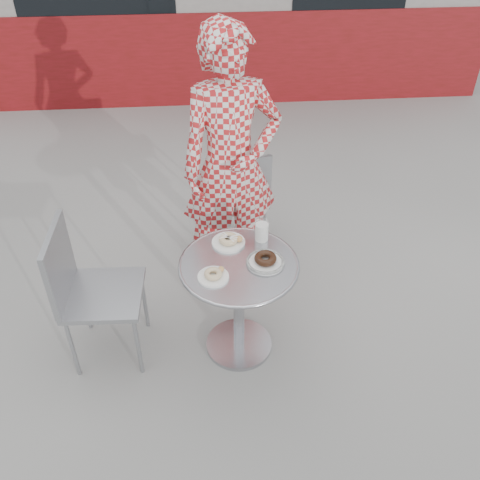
{
  "coord_description": "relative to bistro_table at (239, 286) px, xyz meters",
  "views": [
    {
      "loc": [
        -0.2,
        -2.19,
        2.57
      ],
      "look_at": [
        -0.02,
        0.12,
        0.74
      ],
      "focal_mm": 40.0,
      "sensor_mm": 36.0,
      "label": 1
    }
  ],
  "objects": [
    {
      "name": "plate_checker",
      "position": [
        0.14,
        -0.01,
        0.18
      ],
      "size": [
        0.21,
        0.21,
        0.05
      ],
      "rotation": [
        0.0,
        0.0,
        -0.24
      ],
      "color": "white",
      "rests_on": "bistro_table"
    },
    {
      "name": "bistro_table",
      "position": [
        0.0,
        0.0,
        0.0
      ],
      "size": [
        0.67,
        0.67,
        0.67
      ],
      "rotation": [
        0.0,
        0.0,
        0.18
      ],
      "color": "silver",
      "rests_on": "ground"
    },
    {
      "name": "chair_far",
      "position": [
        0.05,
        1.0,
        -0.25
      ],
      "size": [
        0.48,
        0.48,
        0.84
      ],
      "rotation": [
        0.0,
        0.0,
        3.36
      ],
      "color": "#989BA0",
      "rests_on": "ground"
    },
    {
      "name": "milk_cup",
      "position": [
        0.15,
        0.2,
        0.22
      ],
      "size": [
        0.08,
        0.08,
        0.13
      ],
      "rotation": [
        0.0,
        0.0,
        0.05
      ],
      "color": "white",
      "rests_on": "bistro_table"
    },
    {
      "name": "chair_left",
      "position": [
        -0.78,
        0.04,
        -0.23
      ],
      "size": [
        0.45,
        0.44,
        0.9
      ],
      "rotation": [
        0.0,
        0.0,
        1.53
      ],
      "color": "#989BA0",
      "rests_on": "ground"
    },
    {
      "name": "seated_person",
      "position": [
        0.01,
        0.7,
        0.37
      ],
      "size": [
        0.71,
        0.54,
        1.75
      ],
      "primitive_type": "imported",
      "rotation": [
        0.0,
        0.0,
        0.21
      ],
      "color": "red",
      "rests_on": "ground"
    },
    {
      "name": "plate_far",
      "position": [
        -0.04,
        0.18,
        0.18
      ],
      "size": [
        0.19,
        0.19,
        0.05
      ],
      "rotation": [
        0.0,
        0.0,
        -0.43
      ],
      "color": "white",
      "rests_on": "bistro_table"
    },
    {
      "name": "ground",
      "position": [
        0.04,
        -0.0,
        -0.51
      ],
      "size": [
        60.0,
        60.0,
        0.0
      ],
      "primitive_type": "plane",
      "color": "#9F9C97",
      "rests_on": "ground"
    },
    {
      "name": "plate_near",
      "position": [
        -0.14,
        -0.1,
        0.18
      ],
      "size": [
        0.17,
        0.17,
        0.04
      ],
      "rotation": [
        0.0,
        0.0,
        0.28
      ],
      "color": "white",
      "rests_on": "bistro_table"
    }
  ]
}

